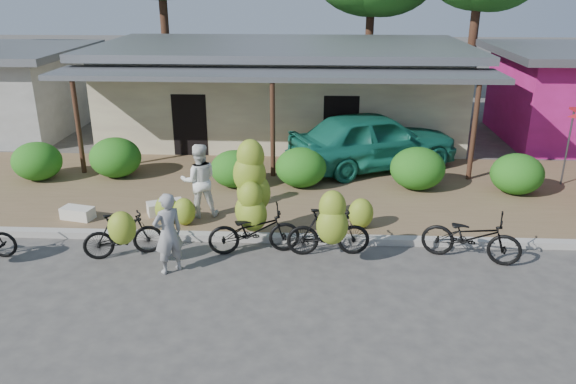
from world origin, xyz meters
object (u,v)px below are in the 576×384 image
bike_far_right (471,237)px  vendor (168,233)px  bike_left (123,234)px  sack_far (78,213)px  bystander (199,180)px  bike_right (330,228)px  teal_van (373,140)px  bike_center (252,208)px  sack_near (165,207)px

bike_far_right → vendor: size_ratio=1.27×
bike_left → bike_far_right: size_ratio=0.80×
bike_left → sack_far: 2.45m
vendor → bystander: bystander is taller
vendor → bystander: 2.59m
sack_far → bike_far_right: bearing=-9.0°
bike_left → bystander: (1.19, 2.09, 0.44)m
bike_far_right → bike_right: bearing=110.6°
bike_right → teal_van: 5.97m
vendor → bike_center: bearing=177.4°
bike_left → sack_far: (-1.70, 1.74, -0.31)m
sack_near → teal_van: size_ratio=0.17×
bike_right → sack_near: 4.43m
sack_near → bystander: 1.16m
bike_right → sack_far: size_ratio=2.38×
bike_left → bystander: size_ratio=0.94×
bike_right → bike_far_right: bearing=-92.1°
sack_near → bike_center: bearing=-32.7°
teal_van → vendor: bearing=120.2°
sack_near → sack_far: size_ratio=1.13×
sack_far → sack_near: bearing=12.3°
bike_right → bike_far_right: size_ratio=0.84×
bike_left → bike_right: bike_right is taller
bike_far_right → sack_near: (-6.86, 1.84, -0.25)m
bike_far_right → bystander: bystander is taller
sack_near → sack_far: bearing=-167.7°
bike_center → sack_far: bike_center is taller
bystander → sack_near: bearing=-20.3°
bystander → teal_van: 5.93m
bike_center → bike_right: bearing=-117.3°
vendor → teal_van: bearing=-165.4°
bike_far_right → bystander: 6.24m
bike_right → sack_near: (-3.94, 1.97, -0.44)m
sack_near → vendor: (0.79, -2.66, 0.56)m
bike_right → teal_van: bearing=-18.3°
bike_left → sack_far: size_ratio=2.25×
bike_center → bystander: bearing=34.8°
bike_right → bike_left: bearing=88.0°
bike_left → teal_van: 8.25m
bike_far_right → teal_van: (-1.51, 5.66, 0.46)m
bike_right → bike_center: bearing=68.6°
bike_right → teal_van: teal_van is taller
bike_right → vendor: bike_right is taller
bike_left → bike_center: 2.72m
sack_far → teal_van: 8.52m
sack_near → bystander: size_ratio=0.48×
teal_van → sack_near: bearing=100.8°
vendor → bystander: bearing=-132.6°
bike_center → bike_far_right: bearing=-105.2°
bike_right → sack_near: size_ratio=2.10×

